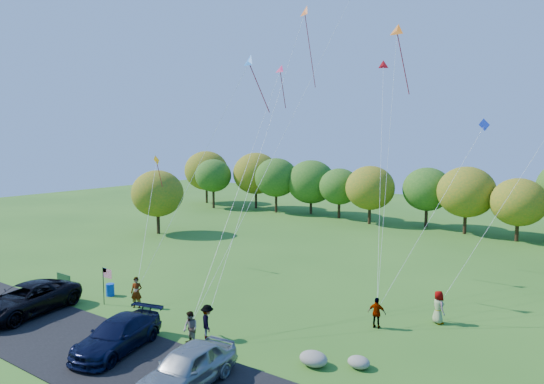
{
  "coord_description": "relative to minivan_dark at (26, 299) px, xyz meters",
  "views": [
    {
      "loc": [
        18.07,
        -17.49,
        10.31
      ],
      "look_at": [
        1.58,
        6.0,
        7.15
      ],
      "focal_mm": 32.0,
      "sensor_mm": 36.0,
      "label": 1
    }
  ],
  "objects": [
    {
      "name": "asphalt_lane",
      "position": [
        9.54,
        -0.74,
        -0.91
      ],
      "size": [
        44.0,
        6.0,
        0.06
      ],
      "primitive_type": "cube",
      "color": "black",
      "rests_on": "ground"
    },
    {
      "name": "flyer_c",
      "position": [
        11.03,
        3.57,
        -0.04
      ],
      "size": [
        1.31,
        1.28,
        1.8
      ],
      "primitive_type": "imported",
      "rotation": [
        0.0,
        0.0,
        2.4
      ],
      "color": "#4C4C59",
      "rests_on": "ground"
    },
    {
      "name": "trash_barrel",
      "position": [
        1.06,
        5.01,
        -0.54
      ],
      "size": [
        0.54,
        0.54,
        0.8
      ],
      "primitive_type": "cylinder",
      "color": "#0C3BB9",
      "rests_on": "ground"
    },
    {
      "name": "flyer_a",
      "position": [
        4.29,
        4.54,
        0.01
      ],
      "size": [
        0.83,
        0.75,
        1.9
      ],
      "primitive_type": "imported",
      "rotation": [
        0.0,
        0.0,
        0.54
      ],
      "color": "#4C4C59",
      "rests_on": "ground"
    },
    {
      "name": "boulder_far",
      "position": [
        18.82,
        5.11,
        -0.67
      ],
      "size": [
        1.03,
        0.86,
        0.54
      ],
      "primitive_type": "ellipsoid",
      "color": "gray",
      "rests_on": "ground"
    },
    {
      "name": "boulder_near",
      "position": [
        17.04,
        4.12,
        -0.6
      ],
      "size": [
        1.35,
        1.05,
        0.67
      ],
      "primitive_type": "ellipsoid",
      "color": "#9D9B89",
      "rests_on": "ground"
    },
    {
      "name": "flyer_e",
      "position": [
        20.17,
        12.59,
        -0.01
      ],
      "size": [
        1.07,
        1.05,
        1.85
      ],
      "primitive_type": "imported",
      "rotation": [
        0.0,
        0.0,
        2.4
      ],
      "color": "#4C4C59",
      "rests_on": "ground"
    },
    {
      "name": "park_bench",
      "position": [
        -3.33,
        4.48,
        -0.46
      ],
      "size": [
        1.6,
        0.4,
        0.89
      ],
      "rotation": [
        0.0,
        0.0,
        -0.02
      ],
      "color": "#14371B",
      "rests_on": "ground"
    },
    {
      "name": "treeline",
      "position": [
        6.94,
        39.23,
        3.85
      ],
      "size": [
        74.46,
        27.86,
        8.35
      ],
      "color": "#392414",
      "rests_on": "ground"
    },
    {
      "name": "flyer_b",
      "position": [
        10.86,
        2.52,
        -0.08
      ],
      "size": [
        0.96,
        0.82,
        1.71
      ],
      "primitive_type": "imported",
      "rotation": [
        0.0,
        0.0,
        -0.23
      ],
      "color": "#4C4C59",
      "rests_on": "ground"
    },
    {
      "name": "minivan_dark",
      "position": [
        0.0,
        0.0,
        0.0
      ],
      "size": [
        4.02,
        6.74,
        1.76
      ],
      "primitive_type": "imported",
      "rotation": [
        0.0,
        0.0,
        0.18
      ],
      "color": "black",
      "rests_on": "asphalt_lane"
    },
    {
      "name": "kites_aloft",
      "position": [
        11.12,
        17.16,
        17.29
      ],
      "size": [
        28.49,
        12.01,
        18.29
      ],
      "color": "#DA5718",
      "rests_on": "ground"
    },
    {
      "name": "minivan_silver",
      "position": [
        13.79,
        -0.65,
        -0.02
      ],
      "size": [
        2.42,
        5.19,
        1.72
      ],
      "primitive_type": "imported",
      "rotation": [
        0.0,
        0.0,
        0.08
      ],
      "color": "#949B9E",
      "rests_on": "asphalt_lane"
    },
    {
      "name": "flag_assembly",
      "position": [
        2.44,
        3.72,
        0.84
      ],
      "size": [
        0.88,
        0.57,
        2.39
      ],
      "color": "black",
      "rests_on": "ground"
    },
    {
      "name": "ground",
      "position": [
        9.54,
        3.26,
        -0.94
      ],
      "size": [
        140.0,
        140.0,
        0.0
      ],
      "primitive_type": "plane",
      "color": "#2D601B",
      "rests_on": "ground"
    },
    {
      "name": "minivan_navy",
      "position": [
        8.49,
        -0.07,
        -0.11
      ],
      "size": [
        3.4,
        5.69,
        1.54
      ],
      "primitive_type": "imported",
      "rotation": [
        0.0,
        0.0,
        0.25
      ],
      "color": "black",
      "rests_on": "asphalt_lane"
    },
    {
      "name": "flyer_d",
      "position": [
        17.63,
        9.95,
        -0.09
      ],
      "size": [
        1.04,
        0.55,
        1.7
      ],
      "primitive_type": "imported",
      "rotation": [
        0.0,
        0.0,
        3.28
      ],
      "color": "#4C4C59",
      "rests_on": "ground"
    }
  ]
}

